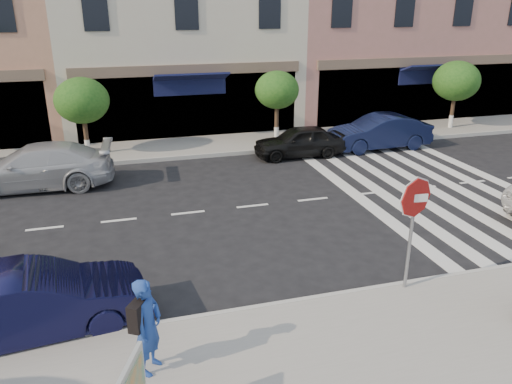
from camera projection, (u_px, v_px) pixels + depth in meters
name	position (u px, v px, depth m)	size (l,w,h in m)	color
ground	(298.00, 268.00, 11.79)	(120.00, 120.00, 0.00)	black
sidewalk_near	(376.00, 370.00, 8.39)	(60.00, 4.50, 0.15)	gray
sidewalk_far	(209.00, 146.00, 21.65)	(60.00, 3.00, 0.15)	gray
building_centre	(173.00, 11.00, 25.00)	(11.00, 9.00, 11.00)	beige
street_tree_wb	(82.00, 101.00, 19.40)	(2.10, 2.10, 3.06)	#473323
street_tree_c	(277.00, 90.00, 21.44)	(1.90, 1.90, 3.04)	#473323
street_tree_ea	(456.00, 81.00, 23.74)	(2.20, 2.20, 3.19)	#473323
stop_sign	(414.00, 209.00, 10.06)	(0.88, 0.14, 2.51)	gray
photographer	(148.00, 326.00, 8.01)	(0.61, 0.40, 1.69)	navy
car_near_mid	(34.00, 302.00, 9.21)	(1.44, 4.13, 1.36)	black
car_far_left	(35.00, 167.00, 16.68)	(2.06, 5.07, 1.47)	#A5A6AB
car_far_mid	(299.00, 141.00, 20.18)	(1.48, 3.69, 1.26)	black
car_far_right	(379.00, 132.00, 21.22)	(1.53, 4.39, 1.45)	black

